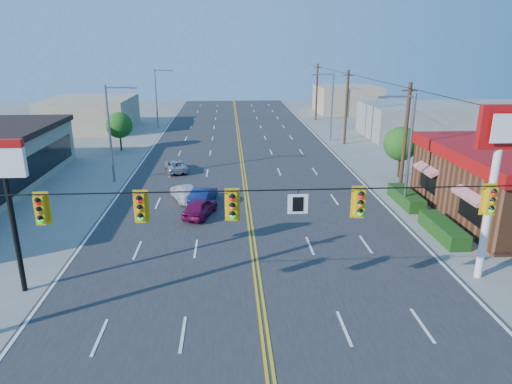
{
  "coord_description": "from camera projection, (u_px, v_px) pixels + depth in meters",
  "views": [
    {
      "loc": [
        -1.3,
        -15.64,
        11.0
      ],
      "look_at": [
        0.37,
        11.58,
        2.2
      ],
      "focal_mm": 32.0,
      "sensor_mm": 36.0,
      "label": 1
    }
  ],
  "objects": [
    {
      "name": "kfc_pylon",
      "position": [
        497.0,
        159.0,
        20.9
      ],
      "size": [
        2.2,
        0.36,
        8.5
      ],
      "color": "white",
      "rests_on": "ground"
    },
    {
      "name": "streetlight_nw",
      "position": [
        158.0,
        95.0,
        61.89
      ],
      "size": [
        2.55,
        0.25,
        8.0
      ],
      "color": "gray",
      "rests_on": "ground"
    },
    {
      "name": "tree_kfc_rear",
      "position": [
        401.0,
        144.0,
        39.09
      ],
      "size": [
        2.94,
        2.94,
        4.41
      ],
      "color": "#47301E",
      "rests_on": "ground"
    },
    {
      "name": "streetlight_se",
      "position": [
        407.0,
        146.0,
        30.85
      ],
      "size": [
        2.55,
        0.25,
        8.0
      ],
      "color": "gray",
      "rests_on": "ground"
    },
    {
      "name": "car_white",
      "position": [
        185.0,
        193.0,
        33.7
      ],
      "size": [
        2.92,
        4.36,
        1.17
      ],
      "primitive_type": "imported",
      "rotation": [
        0.0,
        0.0,
        3.49
      ],
      "color": "silver",
      "rests_on": "ground"
    },
    {
      "name": "car_blue",
      "position": [
        203.0,
        197.0,
        32.78
      ],
      "size": [
        2.07,
        3.93,
        1.23
      ],
      "primitive_type": "imported",
      "rotation": [
        0.0,
        0.0,
        2.93
      ],
      "color": "navy",
      "rests_on": "ground"
    },
    {
      "name": "pizza_hut_sign",
      "position": [
        7.0,
        185.0,
        19.88
      ],
      "size": [
        1.9,
        0.3,
        6.85
      ],
      "color": "black",
      "rests_on": "ground"
    },
    {
      "name": "bld_east_mid",
      "position": [
        414.0,
        121.0,
        56.98
      ],
      "size": [
        12.0,
        10.0,
        4.0
      ],
      "primitive_type": "cube",
      "color": "gray",
      "rests_on": "ground"
    },
    {
      "name": "car_magenta",
      "position": [
        200.0,
        208.0,
        30.5
      ],
      "size": [
        2.5,
        3.91,
        1.24
      ],
      "primitive_type": "imported",
      "rotation": [
        0.0,
        0.0,
        2.83
      ],
      "color": "maroon",
      "rests_on": "ground"
    },
    {
      "name": "bld_east_far",
      "position": [
        347.0,
        99.0,
        77.64
      ],
      "size": [
        10.0,
        10.0,
        4.4
      ],
      "primitive_type": "cube",
      "color": "tan",
      "rests_on": "ground"
    },
    {
      "name": "utility_pole_near",
      "position": [
        405.0,
        138.0,
        34.83
      ],
      "size": [
        0.28,
        0.28,
        8.4
      ],
      "primitive_type": "cylinder",
      "color": "#47301E",
      "rests_on": "ground"
    },
    {
      "name": "car_silver",
      "position": [
        176.0,
        166.0,
        41.3
      ],
      "size": [
        2.59,
        4.11,
        1.06
      ],
      "primitive_type": "imported",
      "rotation": [
        0.0,
        0.0,
        3.38
      ],
      "color": "#BABAC0",
      "rests_on": "ground"
    },
    {
      "name": "signal_span",
      "position": [
        262.0,
        219.0,
        16.8
      ],
      "size": [
        24.32,
        0.34,
        9.0
      ],
      "color": "#47301E",
      "rests_on": "ground"
    },
    {
      "name": "utility_pole_mid",
      "position": [
        346.0,
        108.0,
        51.93
      ],
      "size": [
        0.28,
        0.28,
        8.4
      ],
      "primitive_type": "cylinder",
      "color": "#47301E",
      "rests_on": "ground"
    },
    {
      "name": "utility_pole_far",
      "position": [
        317.0,
        92.0,
        69.03
      ],
      "size": [
        0.28,
        0.28,
        8.4
      ],
      "primitive_type": "cylinder",
      "color": "#47301E",
      "rests_on": "ground"
    },
    {
      "name": "streetlight_ne",
      "position": [
        330.0,
        103.0,
        53.65
      ],
      "size": [
        2.55,
        0.25,
        8.0
      ],
      "color": "gray",
      "rests_on": "ground"
    },
    {
      "name": "road",
      "position": [
        245.0,
        186.0,
        37.3
      ],
      "size": [
        20.0,
        120.0,
        0.06
      ],
      "primitive_type": "cube",
      "color": "#2D2D30",
      "rests_on": "ground"
    },
    {
      "name": "bld_west_far",
      "position": [
        91.0,
        114.0,
        62.09
      ],
      "size": [
        11.0,
        12.0,
        4.2
      ],
      "primitive_type": "cube",
      "color": "tan",
      "rests_on": "ground"
    },
    {
      "name": "tree_west",
      "position": [
        119.0,
        125.0,
        48.99
      ],
      "size": [
        2.8,
        2.8,
        4.2
      ],
      "color": "#47301E",
      "rests_on": "ground"
    },
    {
      "name": "streetlight_sw",
      "position": [
        112.0,
        129.0,
        37.19
      ],
      "size": [
        2.55,
        0.25,
        8.0
      ],
      "color": "gray",
      "rests_on": "ground"
    },
    {
      "name": "ground",
      "position": [
        264.0,
        332.0,
        18.31
      ],
      "size": [
        160.0,
        160.0,
        0.0
      ],
      "primitive_type": "plane",
      "color": "gray",
      "rests_on": "ground"
    }
  ]
}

